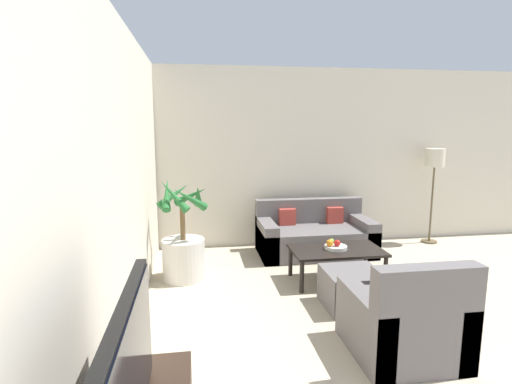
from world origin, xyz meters
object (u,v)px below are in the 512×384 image
floor_lamp (435,165)px  ottoman (352,289)px  armchair (404,323)px  orange_fruit (330,243)px  potted_palm (184,248)px  coffee_table (337,253)px  fruit_bowl (336,247)px  apple_green (332,241)px  sofa_loveseat (314,236)px  apple_red (337,243)px  television (129,377)px

floor_lamp → ottoman: size_ratio=2.65×
armchair → orange_fruit: bearing=93.0°
ottoman → armchair: bearing=-85.4°
orange_fruit → armchair: 1.58m
potted_palm → coffee_table: bearing=-11.4°
fruit_bowl → apple_green: bearing=112.2°
sofa_loveseat → ottoman: bearing=-94.5°
orange_fruit → floor_lamp: bearing=31.9°
apple_green → armchair: (0.03, -1.64, -0.20)m
fruit_bowl → apple_red: size_ratio=3.48×
floor_lamp → ottoman: (-2.12, -1.99, -1.05)m
apple_red → armchair: bearing=-90.2°
television → apple_red: television is taller
armchair → ottoman: size_ratio=1.52×
floor_lamp → coffee_table: size_ratio=1.38×
apple_green → orange_fruit: size_ratio=0.84×
orange_fruit → fruit_bowl: bearing=8.2°
floor_lamp → fruit_bowl: (-2.05, -1.31, -0.83)m
apple_green → floor_lamp: bearing=30.9°
television → armchair: television is taller
fruit_bowl → armchair: (0.00, -1.57, -0.14)m
coffee_table → orange_fruit: 0.16m
apple_red → potted_palm: bearing=168.2°
floor_lamp → coffee_table: floor_lamp is taller
potted_palm → sofa_loveseat: 1.99m
fruit_bowl → apple_red: bearing=-64.3°
apple_red → orange_fruit: (-0.09, 0.01, 0.00)m
potted_palm → armchair: size_ratio=1.46×
apple_green → ottoman: 0.80m
television → fruit_bowl: size_ratio=3.79×
ottoman → apple_red: bearing=83.3°
sofa_loveseat → apple_red: sofa_loveseat is taller
armchair → ottoman: bearing=94.6°
coffee_table → apple_red: apple_red is taller
armchair → ottoman: (-0.07, 0.89, -0.08)m
television → potted_palm: size_ratio=0.81×
fruit_bowl → orange_fruit: bearing=-171.8°
apple_red → armchair: 1.57m
floor_lamp → armchair: size_ratio=1.75×
sofa_loveseat → fruit_bowl: 1.08m
television → sofa_loveseat: (1.97, 3.93, -0.61)m
potted_palm → fruit_bowl: 1.82m
apple_red → floor_lamp: bearing=33.2°
floor_lamp → television: bearing=-133.4°
floor_lamp → apple_green: floor_lamp is taller
apple_green → armchair: 1.65m
coffee_table → floor_lamp: bearing=33.0°
fruit_bowl → ottoman: (-0.07, -0.68, -0.23)m
television → apple_green: size_ratio=14.89×
television → floor_lamp: floor_lamp is taller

